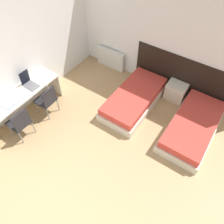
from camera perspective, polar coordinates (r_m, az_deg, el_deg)
name	(u,v)px	position (r m, az deg, el deg)	size (l,w,h in m)	color
ground_plane	(39,214)	(4.68, -18.58, -23.86)	(20.00, 20.00, 0.00)	tan
wall_back	(158,39)	(5.77, 11.89, 18.07)	(5.49, 0.05, 2.70)	white
wall_left	(25,53)	(5.56, -21.80, 14.09)	(0.05, 5.41, 2.70)	white
headboard_panel	(182,77)	(5.99, 17.85, 8.64)	(2.67, 0.03, 1.15)	black
bed_near_window	(134,99)	(5.70, 5.83, 3.44)	(0.98, 2.01, 0.41)	beige
bed_near_door	(193,127)	(5.44, 20.32, -3.60)	(0.98, 2.01, 0.41)	beige
nightstand	(176,91)	(6.04, 16.30, 5.17)	(0.51, 0.39, 0.48)	beige
radiator	(111,59)	(6.79, -0.37, 13.76)	(0.91, 0.12, 0.59)	silver
desk	(20,100)	(5.55, -22.83, 2.90)	(0.56, 2.09, 0.75)	beige
chair_near_laptop	(47,99)	(5.48, -16.67, 3.18)	(0.44, 0.44, 0.88)	#232328
chair_near_notebook	(20,122)	(5.22, -22.94, -2.42)	(0.44, 0.44, 0.88)	#232328
laptop	(29,83)	(5.54, -20.86, 7.15)	(0.37, 0.25, 0.37)	slate
open_notebook	(6,105)	(5.33, -25.88, 1.76)	(0.33, 0.23, 0.02)	#1E4793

